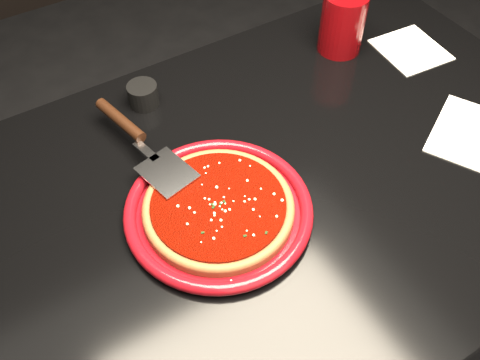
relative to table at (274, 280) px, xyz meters
name	(u,v)px	position (x,y,z in m)	size (l,w,h in m)	color
floor	(267,346)	(0.00, 0.00, -0.38)	(4.00, 4.00, 0.01)	black
table	(274,280)	(0.00, 0.00, 0.00)	(1.20, 0.80, 0.75)	black
plate	(219,210)	(-0.14, -0.01, 0.39)	(0.31, 0.31, 0.02)	maroon
pizza_crust	(218,209)	(-0.14, -0.01, 0.39)	(0.25, 0.25, 0.01)	brown
pizza_crust_rim	(218,206)	(-0.14, -0.01, 0.40)	(0.25, 0.25, 0.02)	brown
pizza_sauce	(218,205)	(-0.14, -0.01, 0.40)	(0.22, 0.22, 0.01)	#6A0B02
parmesan_dusting	(218,202)	(-0.14, -0.01, 0.41)	(0.21, 0.21, 0.01)	#FFF4C5
basil_flecks	(218,203)	(-0.14, -0.01, 0.41)	(0.20, 0.20, 0.00)	black
pizza_server	(143,142)	(-0.19, 0.17, 0.41)	(0.09, 0.31, 0.02)	silver
cup	(342,23)	(0.31, 0.24, 0.44)	(0.09, 0.09, 0.13)	maroon
napkin_b	(411,50)	(0.44, 0.15, 0.38)	(0.13, 0.14, 0.00)	white
ramekin	(143,95)	(-0.13, 0.30, 0.40)	(0.06, 0.06, 0.05)	black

